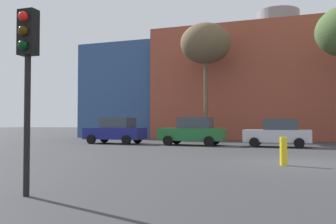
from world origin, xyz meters
The scene contains 8 objects.
ground_plane centered at (0.00, 0.00, 0.00)m, with size 200.00×200.00×0.00m, color #38383A.
building_backdrop centered at (-1.66, 22.15, 5.00)m, with size 38.56×10.50×12.17m.
parked_car_0 centered at (-12.09, 8.82, 0.90)m, with size 4.17×2.05×1.81m.
parked_car_1 centered at (-6.48, 8.82, 0.89)m, with size 4.15×2.04×1.80m.
parked_car_2 centered at (-1.19, 8.82, 0.84)m, with size 3.88×1.90×1.68m.
traffic_light_near_left centered at (-5.17, -8.03, 2.69)m, with size 0.37×0.37×3.65m.
bare_tree_1 centered at (-6.88, 14.10, 7.76)m, with size 4.02×4.02×9.42m.
bollard_yellow_0 centered at (-0.61, -0.98, 0.48)m, with size 0.24×0.24×0.96m, color yellow.
Camera 1 is at (-0.25, -13.69, 1.41)m, focal length 38.36 mm.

